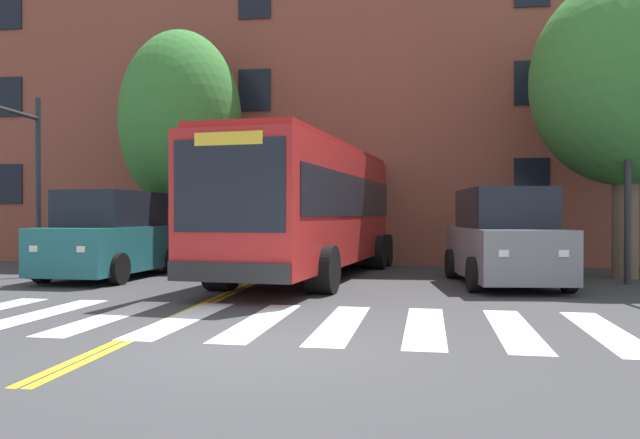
{
  "coord_description": "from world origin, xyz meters",
  "views": [
    {
      "loc": [
        1.87,
        -7.5,
        1.66
      ],
      "look_at": [
        -0.23,
        8.13,
        1.54
      ],
      "focal_mm": 35.0,
      "sensor_mm": 36.0,
      "label": 1
    }
  ],
  "objects_px": {
    "city_bus": "(316,207)",
    "street_tree_curbside_large": "(626,82)",
    "car_teal_near_lane": "(112,237)",
    "car_grey_far_lane": "(504,239)",
    "street_tree_curbside_small": "(180,121)"
  },
  "relations": [
    {
      "from": "city_bus",
      "to": "street_tree_curbside_large",
      "type": "relative_size",
      "value": 1.5
    },
    {
      "from": "car_teal_near_lane",
      "to": "car_grey_far_lane",
      "type": "relative_size",
      "value": 1.01
    },
    {
      "from": "car_grey_far_lane",
      "to": "street_tree_curbside_small",
      "type": "relative_size",
      "value": 0.66
    },
    {
      "from": "car_grey_far_lane",
      "to": "street_tree_curbside_small",
      "type": "distance_m",
      "value": 10.52
    },
    {
      "from": "car_grey_far_lane",
      "to": "city_bus",
      "type": "bearing_deg",
      "value": 162.49
    },
    {
      "from": "street_tree_curbside_small",
      "to": "car_grey_far_lane",
      "type": "bearing_deg",
      "value": -20.76
    },
    {
      "from": "street_tree_curbside_large",
      "to": "car_teal_near_lane",
      "type": "bearing_deg",
      "value": -172.74
    },
    {
      "from": "car_grey_far_lane",
      "to": "street_tree_curbside_large",
      "type": "bearing_deg",
      "value": 30.67
    },
    {
      "from": "car_teal_near_lane",
      "to": "city_bus",
      "type": "bearing_deg",
      "value": 12.53
    },
    {
      "from": "street_tree_curbside_large",
      "to": "street_tree_curbside_small",
      "type": "xyz_separation_m",
      "value": [
        -12.66,
        1.51,
        -0.53
      ]
    },
    {
      "from": "car_teal_near_lane",
      "to": "street_tree_curbside_small",
      "type": "xyz_separation_m",
      "value": [
        0.67,
        3.21,
        3.52
      ]
    },
    {
      "from": "car_teal_near_lane",
      "to": "car_grey_far_lane",
      "type": "height_order",
      "value": "car_grey_far_lane"
    },
    {
      "from": "city_bus",
      "to": "car_teal_near_lane",
      "type": "height_order",
      "value": "city_bus"
    },
    {
      "from": "car_teal_near_lane",
      "to": "street_tree_curbside_small",
      "type": "relative_size",
      "value": 0.66
    },
    {
      "from": "city_bus",
      "to": "car_grey_far_lane",
      "type": "distance_m",
      "value": 4.97
    }
  ]
}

